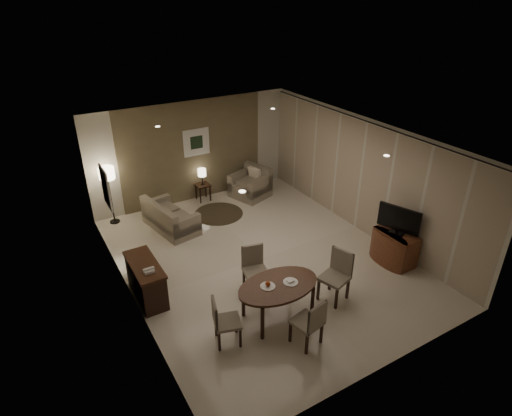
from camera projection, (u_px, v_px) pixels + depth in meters
room_shell at (251, 196)px, 8.93m from camera, size 5.50×7.00×2.70m
taupe_accent at (193, 152)px, 11.29m from camera, size 3.96×0.03×2.70m
curtain_wall at (361, 178)px, 9.84m from camera, size 0.08×6.70×2.58m
curtain_rod at (368, 122)px, 9.23m from camera, size 0.03×6.80×0.03m
art_back_frame at (196, 142)px, 11.20m from camera, size 0.72×0.03×0.72m
art_back_canvas at (197, 142)px, 11.18m from camera, size 0.34×0.01×0.34m
art_left_frame at (106, 188)px, 8.09m from camera, size 0.03×0.60×0.80m
art_left_canvas at (106, 188)px, 8.09m from camera, size 0.01×0.46×0.64m
downlight_nl at (242, 191)px, 6.00m from camera, size 0.10×0.10×0.01m
downlight_nr at (387, 156)px, 7.26m from camera, size 0.10×0.10×0.01m
downlight_fl at (158, 127)px, 8.75m from camera, size 0.10×0.10×0.01m
downlight_fr at (273, 109)px, 10.01m from camera, size 0.10×0.10×0.01m
console_desk at (146, 280)px, 7.96m from camera, size 0.48×1.20×0.75m
telephone at (149, 270)px, 7.53m from camera, size 0.20×0.14×0.09m
tv_cabinet at (395, 247)px, 9.02m from camera, size 0.48×0.90×0.70m
flat_tv at (399, 220)px, 8.70m from camera, size 0.36×0.85×0.60m
dining_table at (278, 301)px, 7.48m from camera, size 1.49×0.93×0.70m
chair_near at (307, 321)px, 6.89m from camera, size 0.51×0.51×0.90m
chair_far at (256, 271)px, 8.07m from camera, size 0.53×0.53×0.92m
chair_left at (227, 321)px, 6.91m from camera, size 0.52×0.52×0.86m
chair_right at (334, 278)px, 7.85m from camera, size 0.60×0.60×0.98m
plate_a at (268, 286)px, 7.28m from camera, size 0.26×0.26×0.02m
plate_b at (291, 282)px, 7.38m from camera, size 0.26×0.26×0.02m
fruit_apple at (268, 284)px, 7.25m from camera, size 0.09×0.09×0.09m
napkin at (291, 281)px, 7.37m from camera, size 0.12×0.08×0.03m
round_rug at (219, 214)px, 11.06m from camera, size 1.26×1.26×0.01m
sofa at (171, 215)px, 10.25m from camera, size 1.63×1.03×0.71m
armchair at (250, 183)px, 11.80m from camera, size 1.12×1.15×0.82m
side_table at (203, 192)px, 11.67m from camera, size 0.37×0.37×0.47m
table_lamp at (202, 176)px, 11.45m from camera, size 0.22×0.22×0.50m
floor_lamp at (110, 196)px, 10.35m from camera, size 0.37×0.37×1.46m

